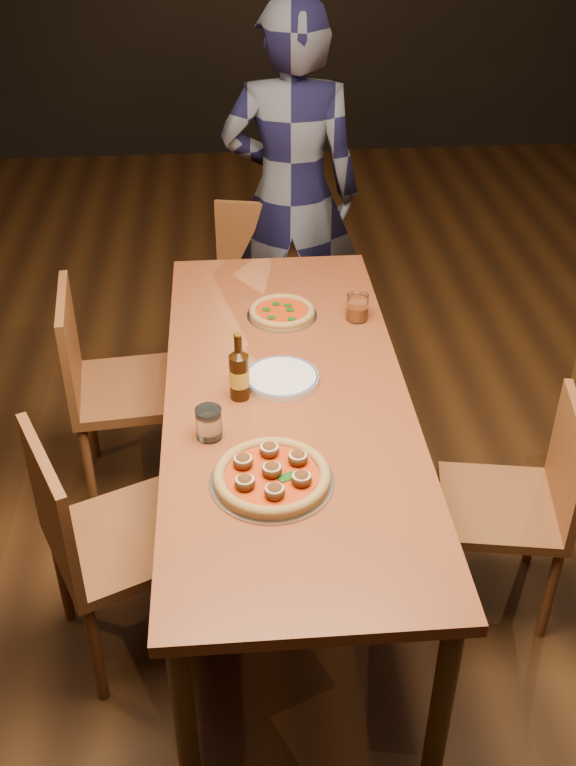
{
  "coord_description": "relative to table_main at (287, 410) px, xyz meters",
  "views": [
    {
      "loc": [
        -0.18,
        -2.29,
        2.36
      ],
      "look_at": [
        0.0,
        -0.05,
        0.82
      ],
      "focal_mm": 40.0,
      "sensor_mm": 36.0,
      "label": 1
    }
  ],
  "objects": [
    {
      "name": "ground",
      "position": [
        0.0,
        0.0,
        -0.68
      ],
      "size": [
        9.0,
        9.0,
        0.0
      ],
      "primitive_type": "plane",
      "color": "black"
    },
    {
      "name": "amber_glass",
      "position": [
        0.3,
        0.46,
        0.12
      ],
      "size": [
        0.08,
        0.08,
        0.1
      ],
      "primitive_type": "cylinder",
      "color": "#8F3C10",
      "rests_on": "table_main"
    },
    {
      "name": "pizza_meatball",
      "position": [
        -0.08,
        -0.45,
        0.1
      ],
      "size": [
        0.36,
        0.36,
        0.07
      ],
      "rotation": [
        0.0,
        0.0,
        0.28
      ],
      "color": "#B7B7BF",
      "rests_on": "table_main"
    },
    {
      "name": "beer_bottle",
      "position": [
        -0.15,
        -0.02,
        0.16
      ],
      "size": [
        0.07,
        0.07,
        0.24
      ],
      "rotation": [
        0.0,
        0.0,
        -0.01
      ],
      "color": "black",
      "rests_on": "table_main"
    },
    {
      "name": "room_shell",
      "position": [
        0.0,
        0.0,
        1.18
      ],
      "size": [
        9.0,
        9.0,
        9.0
      ],
      "color": "black",
      "rests_on": "ground"
    },
    {
      "name": "chair_main_sw",
      "position": [
        -0.58,
        0.49,
        -0.22
      ],
      "size": [
        0.47,
        0.47,
        0.92
      ],
      "primitive_type": null,
      "rotation": [
        0.0,
        0.0,
        1.67
      ],
      "color": "brown",
      "rests_on": "ground"
    },
    {
      "name": "pizza_margherita",
      "position": [
        0.02,
        0.5,
        0.09
      ],
      "size": [
        0.27,
        0.27,
        0.03
      ],
      "rotation": [
        0.0,
        0.0,
        -0.13
      ],
      "color": "#B7B7BF",
      "rests_on": "table_main"
    },
    {
      "name": "diner",
      "position": [
        0.13,
        1.39,
        0.19
      ],
      "size": [
        0.67,
        0.48,
        1.74
      ],
      "primitive_type": "imported",
      "rotation": [
        0.0,
        0.0,
        3.04
      ],
      "color": "black",
      "rests_on": "ground"
    },
    {
      "name": "water_glass",
      "position": [
        -0.25,
        -0.22,
        0.12
      ],
      "size": [
        0.08,
        0.08,
        0.1
      ],
      "primitive_type": "cylinder",
      "color": "white",
      "rests_on": "table_main"
    },
    {
      "name": "chair_main_nw",
      "position": [
        -0.54,
        -0.33,
        -0.22
      ],
      "size": [
        0.56,
        0.56,
        0.91
      ],
      "primitive_type": null,
      "rotation": [
        0.0,
        0.0,
        1.99
      ],
      "color": "brown",
      "rests_on": "ground"
    },
    {
      "name": "chair_end",
      "position": [
        -0.06,
        1.17,
        -0.23
      ],
      "size": [
        0.49,
        0.49,
        0.89
      ],
      "primitive_type": null,
      "rotation": [
        0.0,
        0.0,
        -0.2
      ],
      "color": "brown",
      "rests_on": "ground"
    },
    {
      "name": "plate_stack",
      "position": [
        -0.01,
        0.06,
        0.08
      ],
      "size": [
        0.25,
        0.25,
        0.02
      ],
      "primitive_type": "cylinder",
      "color": "white",
      "rests_on": "table_main"
    },
    {
      "name": "chair_main_e",
      "position": [
        0.7,
        -0.25,
        -0.25
      ],
      "size": [
        0.46,
        0.46,
        0.85
      ],
      "primitive_type": null,
      "rotation": [
        0.0,
        0.0,
        -1.74
      ],
      "color": "brown",
      "rests_on": "ground"
    },
    {
      "name": "table_main",
      "position": [
        0.0,
        0.0,
        0.0
      ],
      "size": [
        0.8,
        2.0,
        0.75
      ],
      "color": "brown",
      "rests_on": "ground"
    }
  ]
}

